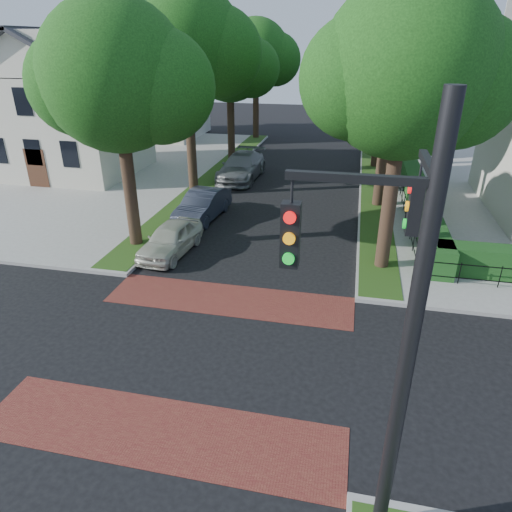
% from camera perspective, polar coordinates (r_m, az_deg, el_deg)
% --- Properties ---
extents(ground, '(120.00, 120.00, 0.00)m').
position_cam_1_polar(ground, '(14.32, -6.75, -11.89)').
color(ground, black).
rests_on(ground, ground).
extents(sidewalk_nw, '(30.00, 30.00, 0.15)m').
position_cam_1_polar(sidewalk_nw, '(38.84, -25.85, 10.14)').
color(sidewalk_nw, gray).
rests_on(sidewalk_nw, ground).
extents(crosswalk_far, '(9.00, 2.20, 0.01)m').
position_cam_1_polar(crosswalk_far, '(16.84, -3.31, -5.48)').
color(crosswalk_far, maroon).
rests_on(crosswalk_far, ground).
extents(crosswalk_near, '(9.00, 2.20, 0.01)m').
position_cam_1_polar(crosswalk_near, '(12.11, -11.86, -20.71)').
color(crosswalk_near, maroon).
rests_on(crosswalk_near, ground).
extents(grass_strip_ne, '(1.60, 29.80, 0.02)m').
position_cam_1_polar(grass_strip_ne, '(31.01, 14.52, 8.70)').
color(grass_strip_ne, '#264914').
rests_on(grass_strip_ne, sidewalk_ne).
extents(grass_strip_nw, '(1.60, 29.80, 0.02)m').
position_cam_1_polar(grass_strip_nw, '(32.38, -5.16, 10.09)').
color(grass_strip_nw, '#264914').
rests_on(grass_strip_nw, sidewalk_nw).
extents(tree_right_near, '(7.75, 6.67, 10.66)m').
position_cam_1_polar(tree_right_near, '(18.04, 18.58, 20.98)').
color(tree_right_near, black).
rests_on(tree_right_near, sidewalk_ne).
extents(tree_right_mid, '(8.25, 7.09, 11.22)m').
position_cam_1_polar(tree_right_mid, '(26.01, 17.18, 22.93)').
color(tree_right_mid, black).
rests_on(tree_right_mid, sidewalk_ne).
extents(tree_right_far, '(7.25, 6.23, 9.74)m').
position_cam_1_polar(tree_right_far, '(35.01, 16.00, 21.64)').
color(tree_right_far, black).
rests_on(tree_right_far, sidewalk_ne).
extents(tree_right_back, '(7.50, 6.45, 10.20)m').
position_cam_1_polar(tree_right_back, '(43.98, 15.56, 22.74)').
color(tree_right_back, black).
rests_on(tree_right_back, sidewalk_ne).
extents(tree_left_near, '(7.50, 6.45, 10.20)m').
position_cam_1_polar(tree_left_near, '(20.30, -16.47, 20.57)').
color(tree_left_near, black).
rests_on(tree_left_near, sidewalk_nw).
extents(tree_left_mid, '(8.00, 6.88, 11.48)m').
position_cam_1_polar(tree_left_mid, '(27.60, -8.42, 24.52)').
color(tree_left_mid, black).
rests_on(tree_left_mid, sidewalk_nw).
extents(tree_left_far, '(7.00, 6.02, 9.86)m').
position_cam_1_polar(tree_left_far, '(36.20, -3.07, 22.92)').
color(tree_left_far, black).
rests_on(tree_left_far, sidewalk_nw).
extents(tree_left_back, '(7.75, 6.66, 10.44)m').
position_cam_1_polar(tree_left_back, '(44.95, 0.19, 23.79)').
color(tree_left_back, black).
rests_on(tree_left_back, sidewalk_nw).
extents(hedge_main_road, '(1.00, 18.00, 1.20)m').
position_cam_1_polar(hedge_main_road, '(27.13, 19.66, 6.99)').
color(hedge_main_road, '#1B4216').
rests_on(hedge_main_road, sidewalk_ne).
extents(fence_main_road, '(0.06, 18.00, 0.90)m').
position_cam_1_polar(fence_main_road, '(27.08, 17.94, 6.86)').
color(fence_main_road, black).
rests_on(fence_main_road, sidewalk_ne).
extents(house_left_near, '(10.00, 9.00, 10.14)m').
position_cam_1_polar(house_left_near, '(34.88, -22.94, 17.58)').
color(house_left_near, beige).
rests_on(house_left_near, sidewalk_nw).
extents(house_left_far, '(10.00, 9.00, 10.14)m').
position_cam_1_polar(house_left_far, '(47.08, -13.08, 20.37)').
color(house_left_far, beige).
rests_on(house_left_far, sidewalk_nw).
extents(traffic_signal, '(2.17, 2.00, 8.00)m').
position_cam_1_polar(traffic_signal, '(7.46, 17.23, -7.59)').
color(traffic_signal, black).
rests_on(traffic_signal, sidewalk_se).
extents(parked_car_front, '(2.00, 4.24, 1.40)m').
position_cam_1_polar(parked_car_front, '(20.47, -10.62, 2.11)').
color(parked_car_front, beige).
rests_on(parked_car_front, ground).
extents(parked_car_middle, '(2.02, 4.72, 1.51)m').
position_cam_1_polar(parked_car_middle, '(24.34, -6.70, 6.31)').
color(parked_car_middle, '#222733').
rests_on(parked_car_middle, ground).
extents(parked_car_rear, '(2.55, 5.97, 1.72)m').
position_cam_1_polar(parked_car_rear, '(31.63, -1.81, 11.11)').
color(parked_car_rear, slate).
rests_on(parked_car_rear, ground).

